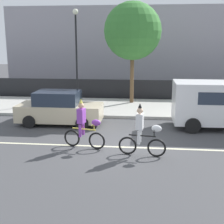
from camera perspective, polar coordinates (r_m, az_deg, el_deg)
name	(u,v)px	position (r m, az deg, el deg)	size (l,w,h in m)	color
ground_plane	(124,143)	(12.68, 2.14, -5.69)	(80.00, 80.00, 0.00)	#424244
road_centre_line	(123,147)	(12.21, 1.98, -6.42)	(36.00, 0.14, 0.01)	beige
sidewalk_curb	(131,107)	(18.93, 3.50, 0.83)	(60.00, 5.00, 0.15)	#ADAAA3
fence_line	(133,90)	(21.66, 3.87, 4.06)	(40.00, 0.08, 1.40)	black
building_backdrop	(169,47)	(30.07, 10.44, 11.55)	(28.00, 8.00, 6.80)	#99939E
parade_cyclist_purple	(84,127)	(11.94, -5.09, -2.71)	(1.69, 0.59, 1.92)	black
parade_cyclist_zebra	(143,133)	(11.13, 5.62, -3.88)	(1.71, 0.51, 1.92)	black
parked_car_beige	(59,109)	(15.53, -9.59, 0.62)	(4.10, 1.92, 1.64)	beige
street_lamp_post	(76,41)	(20.92, -6.58, 12.72)	(0.36, 0.36, 5.86)	black
street_tree_near_lamp	(133,31)	(19.76, 3.78, 14.54)	(3.54, 3.54, 6.23)	brown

